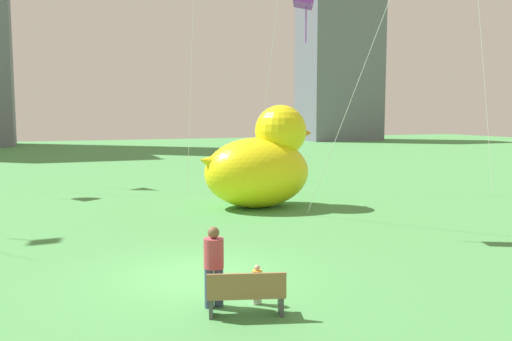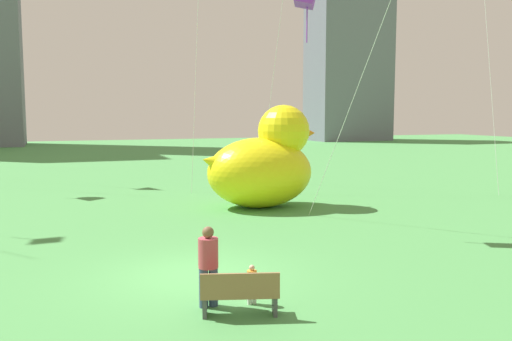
{
  "view_description": "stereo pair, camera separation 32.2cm",
  "coord_description": "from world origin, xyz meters",
  "px_view_note": "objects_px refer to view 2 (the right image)",
  "views": [
    {
      "loc": [
        -3.5,
        -12.33,
        3.93
      ],
      "look_at": [
        2.65,
        2.8,
        2.2
      ],
      "focal_mm": 37.75,
      "sensor_mm": 36.0,
      "label": 1
    },
    {
      "loc": [
        -3.2,
        -12.44,
        3.93
      ],
      "look_at": [
        2.65,
        2.8,
        2.2
      ],
      "focal_mm": 37.75,
      "sensor_mm": 36.0,
      "label": 2
    }
  ],
  "objects_px": {
    "park_bench": "(240,293)",
    "person_adult": "(208,263)",
    "person_child": "(252,283)",
    "giant_inflatable_duck": "(264,164)"
  },
  "relations": [
    {
      "from": "person_adult",
      "to": "person_child",
      "type": "height_order",
      "value": "person_adult"
    },
    {
      "from": "person_child",
      "to": "giant_inflatable_duck",
      "type": "bearing_deg",
      "value": 66.96
    },
    {
      "from": "person_child",
      "to": "person_adult",
      "type": "bearing_deg",
      "value": 167.77
    },
    {
      "from": "park_bench",
      "to": "giant_inflatable_duck",
      "type": "xyz_separation_m",
      "value": [
        5.03,
        11.31,
        1.36
      ]
    },
    {
      "from": "park_bench",
      "to": "person_child",
      "type": "xyz_separation_m",
      "value": [
        0.46,
        0.56,
        -0.01
      ]
    },
    {
      "from": "giant_inflatable_duck",
      "to": "park_bench",
      "type": "bearing_deg",
      "value": -113.98
    },
    {
      "from": "person_adult",
      "to": "park_bench",
      "type": "bearing_deg",
      "value": -60.97
    },
    {
      "from": "person_child",
      "to": "park_bench",
      "type": "bearing_deg",
      "value": -129.22
    },
    {
      "from": "park_bench",
      "to": "person_adult",
      "type": "relative_size",
      "value": 0.96
    },
    {
      "from": "park_bench",
      "to": "person_adult",
      "type": "distance_m",
      "value": 0.97
    }
  ]
}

